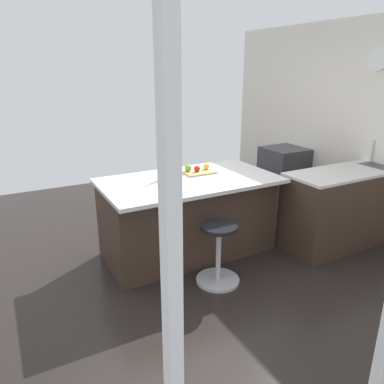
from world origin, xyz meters
TOP-DOWN VIEW (x-y plane):
  - ground_plane at (0.00, 0.00)m, footprint 6.81×6.81m
  - interior_partition_left at (-2.62, 0.00)m, footprint 0.15×4.92m
  - sink_cabinet at (-2.27, 0.55)m, footprint 2.16×0.60m
  - oven_range at (-2.27, -0.87)m, footprint 0.60×0.61m
  - kitchen_island at (-0.19, -0.11)m, footprint 1.93×1.06m
  - stool_by_window at (-0.16, 0.60)m, footprint 0.44×0.44m
  - cutting_board at (-0.39, -0.22)m, footprint 0.36×0.24m
  - apple_green at (-0.28, -0.29)m, footprint 0.08×0.08m
  - apple_red at (-0.36, -0.22)m, footprint 0.07×0.07m
  - apple_yellow at (-0.51, -0.26)m, footprint 0.07×0.07m
  - water_bottle at (0.03, -0.23)m, footprint 0.06×0.06m

SIDE VIEW (x-z plane):
  - ground_plane at x=0.00m, z-range 0.00..0.00m
  - stool_by_window at x=-0.16m, z-range -0.02..0.60m
  - oven_range at x=-2.27m, z-range 0.00..0.89m
  - kitchen_island at x=-0.19m, z-range 0.01..0.91m
  - sink_cabinet at x=-2.27m, z-range -0.13..1.07m
  - cutting_board at x=-0.39m, z-range 0.91..0.93m
  - apple_yellow at x=-0.51m, z-range 0.93..1.00m
  - apple_red at x=-0.36m, z-range 0.93..1.00m
  - apple_green at x=-0.28m, z-range 0.93..1.01m
  - water_bottle at x=0.03m, z-range 0.87..1.19m
  - interior_partition_left at x=-2.62m, z-range 0.00..2.67m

